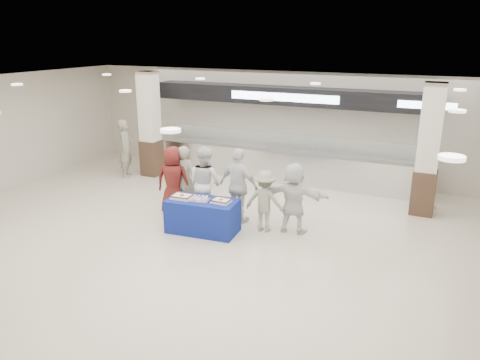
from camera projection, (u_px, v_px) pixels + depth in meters
The scene contains 15 objects.
ground at pixel (196, 251), 9.57m from camera, with size 14.00×14.00×0.00m, color beige.
serving_line at pixel (286, 143), 13.90m from camera, with size 8.70×0.85×2.80m.
column_left at pixel (150, 127), 14.36m from camera, with size 0.55×0.55×3.20m.
column_right at pixel (428, 153), 11.14m from camera, with size 0.55×0.55×3.20m.
display_table at pixel (203, 216), 10.40m from camera, with size 1.55×0.78×0.75m, color navy.
sheet_cake_left at pixel (182, 196), 10.39m from camera, with size 0.46×0.37×0.09m.
sheet_cake_right at pixel (221, 201), 10.13m from camera, with size 0.40×0.31×0.09m.
cupcake_tray at pixel (199, 199), 10.27m from camera, with size 0.50×0.41×0.07m.
civilian_maroon at pixel (173, 180), 11.37m from camera, with size 0.83×0.54×1.69m, color maroon.
soldier_a at pixel (185, 179), 11.47m from camera, with size 0.61×0.40×1.68m, color gray.
chef_tall at pixel (205, 183), 11.03m from camera, with size 0.86×0.67×1.77m, color white.
chef_short at pixel (239, 186), 10.80m from camera, with size 1.04×0.43×1.78m, color white.
soldier_b at pixel (265, 201), 10.37m from camera, with size 0.91×0.52×1.41m, color gray.
civilian_white at pixel (294, 198), 10.27m from camera, with size 1.49×0.47×1.61m, color white.
soldier_bg at pixel (126, 148), 14.37m from camera, with size 0.65×0.43×1.79m, color gray.
Camera 1 is at (4.48, -7.51, 4.23)m, focal length 35.00 mm.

